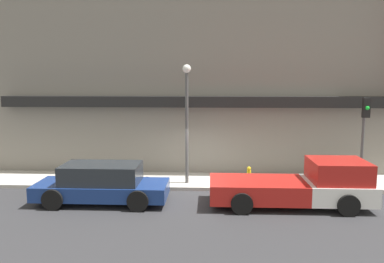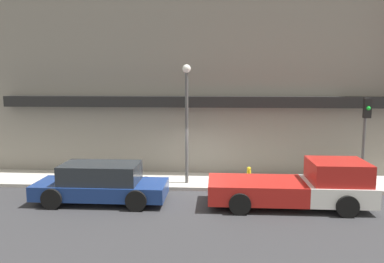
{
  "view_description": "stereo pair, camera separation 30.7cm",
  "coord_description": "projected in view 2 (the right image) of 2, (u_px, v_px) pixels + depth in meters",
  "views": [
    {
      "loc": [
        0.6,
        -14.97,
        4.54
      ],
      "look_at": [
        -0.17,
        1.03,
        2.34
      ],
      "focal_mm": 35.0,
      "sensor_mm": 36.0,
      "label": 1
    },
    {
      "loc": [
        0.91,
        -14.95,
        4.54
      ],
      "look_at": [
        -0.17,
        1.03,
        2.34
      ],
      "focal_mm": 35.0,
      "sensor_mm": 36.0,
      "label": 2
    }
  ],
  "objects": [
    {
      "name": "street_lamp",
      "position": [
        187.0,
        109.0,
        15.75
      ],
      "size": [
        0.36,
        0.36,
        5.05
      ],
      "color": "#4C4C4C",
      "rests_on": "sidewalk"
    },
    {
      "name": "building",
      "position": [
        200.0,
        80.0,
        18.83
      ],
      "size": [
        19.8,
        3.8,
        9.9
      ],
      "color": "gray",
      "rests_on": "ground"
    },
    {
      "name": "pickup_truck",
      "position": [
        300.0,
        186.0,
        13.48
      ],
      "size": [
        5.74,
        2.22,
        1.71
      ],
      "rotation": [
        0.0,
        0.0,
        0.01
      ],
      "color": "white",
      "rests_on": "ground"
    },
    {
      "name": "parked_car",
      "position": [
        101.0,
        183.0,
        13.97
      ],
      "size": [
        4.88,
        1.99,
        1.47
      ],
      "rotation": [
        0.0,
        0.0,
        0.01
      ],
      "color": "navy",
      "rests_on": "ground"
    },
    {
      "name": "traffic_light",
      "position": [
        365.0,
        126.0,
        15.19
      ],
      "size": [
        0.28,
        0.42,
        3.69
      ],
      "color": "#4C4C4C",
      "rests_on": "sidewalk"
    },
    {
      "name": "sidewalk",
      "position": [
        196.0,
        181.0,
        16.71
      ],
      "size": [
        36.0,
        2.56,
        0.14
      ],
      "color": "#B7B2A8",
      "rests_on": "ground"
    },
    {
      "name": "ground_plane",
      "position": [
        194.0,
        191.0,
        15.46
      ],
      "size": [
        80.0,
        80.0,
        0.0
      ],
      "primitive_type": "plane",
      "color": "#2D2D30"
    },
    {
      "name": "fire_hydrant",
      "position": [
        249.0,
        175.0,
        15.94
      ],
      "size": [
        0.18,
        0.18,
        0.75
      ],
      "color": "yellow",
      "rests_on": "sidewalk"
    }
  ]
}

